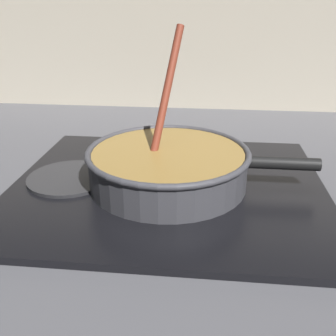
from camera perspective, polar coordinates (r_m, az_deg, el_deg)
name	(u,v)px	position (r m, az deg, el deg)	size (l,w,h in m)	color
ground	(172,273)	(0.54, 0.59, -15.17)	(2.40, 1.60, 0.04)	#4C4C51
backsplash_wall	(198,15)	(1.21, 4.50, 21.53)	(2.40, 0.02, 0.55)	#B2A893
hob_plate	(168,187)	(0.71, 0.00, -2.76)	(0.56, 0.48, 0.01)	black
burner_ring	(168,182)	(0.70, 0.00, -2.02)	(0.18, 0.18, 0.01)	#592D0C
spare_burner	(70,178)	(0.74, -14.27, -1.38)	(0.15, 0.15, 0.01)	#262628
cooking_pan	(169,165)	(0.69, 0.10, 0.41)	(0.40, 0.29, 0.27)	#38383D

